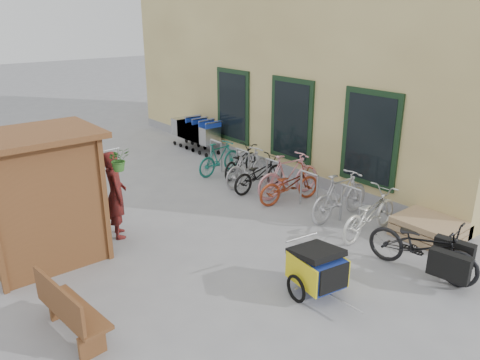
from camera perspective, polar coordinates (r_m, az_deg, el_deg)
ground at (r=8.81m, az=3.68°, el=-9.42°), size 80.00×80.00×0.00m
building at (r=15.52m, az=10.70°, el=16.52°), size 6.07×13.00×7.00m
kiosk at (r=8.75m, az=-23.88°, el=-0.21°), size 2.49×1.65×2.40m
bike_rack at (r=11.64m, az=4.09°, el=0.82°), size 0.05×5.35×0.86m
pallet_stack at (r=10.13m, az=21.94°, el=-5.51°), size 1.00×1.20×0.40m
bench at (r=7.05m, az=-20.15°, el=-14.60°), size 0.56×1.44×0.89m
shopping_carts at (r=15.42m, az=-5.46°, el=6.04°), size 0.62×2.09×1.11m
child_trailer at (r=7.64m, az=9.39°, el=-10.45°), size 0.92×1.49×0.86m
cargo_bike at (r=8.67m, az=21.54°, el=-7.63°), size 0.96×2.01×1.01m
person_kiosk at (r=9.57m, az=-14.92°, el=-1.72°), size 0.59×0.74×1.78m
bike_0 at (r=9.79m, az=15.51°, el=-3.91°), size 1.86×0.77×0.95m
bike_1 at (r=10.40m, az=12.11°, el=-1.88°), size 1.77×0.53×1.06m
bike_2 at (r=11.14m, az=6.03°, el=-0.57°), size 1.73×0.86×0.87m
bike_3 at (r=11.45m, az=5.95°, el=0.60°), size 1.87×0.75×1.09m
bike_4 at (r=11.83m, az=2.35°, el=0.77°), size 1.69×0.64×0.88m
bike_5 at (r=12.18m, az=0.92°, el=1.61°), size 1.69×0.71×0.98m
bike_6 at (r=12.89m, az=0.07°, el=2.31°), size 1.69×1.06×0.84m
bike_7 at (r=13.04m, az=-2.52°, el=2.69°), size 1.58×0.62×0.92m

